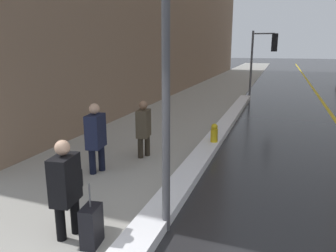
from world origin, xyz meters
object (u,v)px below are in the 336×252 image
pedestrian_with_shoulder_bag (66,185)px  fire_hydrant (214,136)px  pedestrian_trailing (144,126)px  pedestrian_nearside (96,135)px  lamp_post (166,9)px  traffic_light_near (266,50)px  rolling_suitcase (92,226)px

pedestrian_with_shoulder_bag → fire_hydrant: pedestrian_with_shoulder_bag is taller
pedestrian_with_shoulder_bag → pedestrian_trailing: pedestrian_with_shoulder_bag is taller
fire_hydrant → pedestrian_with_shoulder_bag: bearing=-103.3°
pedestrian_nearside → pedestrian_trailing: pedestrian_nearside is taller
lamp_post → pedestrian_nearside: bearing=142.0°
pedestrian_with_shoulder_bag → pedestrian_trailing: (-0.35, 3.68, -0.02)m
pedestrian_trailing → fire_hydrant: size_ratio=2.08×
pedestrian_trailing → fire_hydrant: 2.10m
fire_hydrant → lamp_post: bearing=-88.4°
traffic_light_near → fire_hydrant: bearing=-93.9°
traffic_light_near → pedestrian_nearside: 12.57m
pedestrian_trailing → rolling_suitcase: size_ratio=1.53×
pedestrian_with_shoulder_bag → fire_hydrant: 5.18m
pedestrian_with_shoulder_bag → pedestrian_nearside: pedestrian_nearside is taller
traffic_light_near → rolling_suitcase: bearing=-95.1°
pedestrian_nearside → pedestrian_trailing: size_ratio=1.08×
pedestrian_trailing → fire_hydrant: bearing=123.6°
fire_hydrant → pedestrian_trailing: bearing=-138.9°
traffic_light_near → pedestrian_nearside: bearing=-102.6°
pedestrian_trailing → rolling_suitcase: pedestrian_trailing is taller
pedestrian_nearside → fire_hydrant: bearing=133.7°
pedestrian_with_shoulder_bag → pedestrian_trailing: bearing=177.9°
pedestrian_with_shoulder_bag → rolling_suitcase: (0.45, -0.10, -0.53)m
pedestrian_nearside → pedestrian_trailing: (0.58, 1.30, -0.06)m
pedestrian_with_shoulder_bag → rolling_suitcase: pedestrian_with_shoulder_bag is taller
lamp_post → rolling_suitcase: (-0.86, -0.73, -2.94)m
traffic_light_near → pedestrian_trailing: size_ratio=2.44×
pedestrian_trailing → fire_hydrant: pedestrian_trailing is taller
rolling_suitcase → fire_hydrant: (0.74, 5.12, 0.04)m
traffic_light_near → rolling_suitcase: size_ratio=3.74×
pedestrian_nearside → rolling_suitcase: bearing=21.6°
lamp_post → pedestrian_trailing: size_ratio=3.77×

